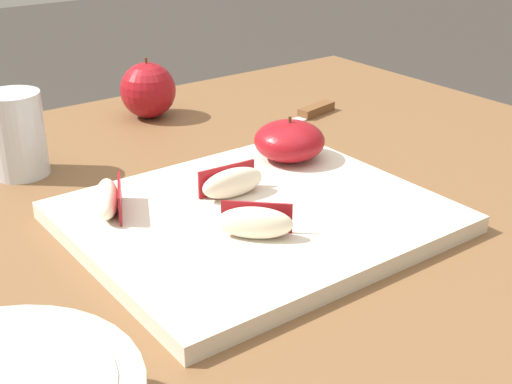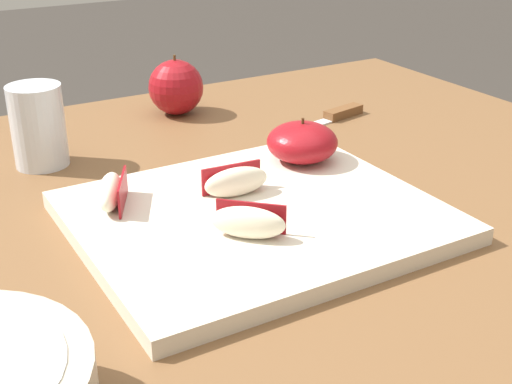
# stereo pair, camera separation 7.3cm
# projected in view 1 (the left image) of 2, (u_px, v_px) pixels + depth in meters

# --- Properties ---
(dining_table) EXTENTS (1.19, 0.97, 0.77)m
(dining_table) POSITION_uv_depth(u_px,v_px,m) (234.00, 298.00, 0.80)
(dining_table) COLOR brown
(dining_table) RESTS_ON ground_plane
(cutting_board) EXTENTS (0.37, 0.32, 0.02)m
(cutting_board) POSITION_uv_depth(u_px,v_px,m) (256.00, 217.00, 0.74)
(cutting_board) COLOR beige
(cutting_board) RESTS_ON dining_table
(apple_half_skin_up) EXTENTS (0.09, 0.09, 0.06)m
(apple_half_skin_up) POSITION_uv_depth(u_px,v_px,m) (289.00, 141.00, 0.86)
(apple_half_skin_up) COLOR maroon
(apple_half_skin_up) RESTS_ON cutting_board
(apple_wedge_near_knife) EXTENTS (0.08, 0.03, 0.03)m
(apple_wedge_near_knife) POSITION_uv_depth(u_px,v_px,m) (232.00, 182.00, 0.76)
(apple_wedge_near_knife) COLOR #F4EACC
(apple_wedge_near_knife) RESTS_ON cutting_board
(apple_wedge_front) EXTENTS (0.07, 0.07, 0.03)m
(apple_wedge_front) POSITION_uv_depth(u_px,v_px,m) (255.00, 222.00, 0.67)
(apple_wedge_front) COLOR #F4EACC
(apple_wedge_front) RESTS_ON cutting_board
(apple_wedge_middle) EXTENTS (0.06, 0.08, 0.03)m
(apple_wedge_middle) POSITION_uv_depth(u_px,v_px,m) (108.00, 198.00, 0.72)
(apple_wedge_middle) COLOR #F4EACC
(apple_wedge_middle) RESTS_ON cutting_board
(paring_knife) EXTENTS (0.16, 0.05, 0.01)m
(paring_knife) POSITION_uv_depth(u_px,v_px,m) (311.00, 112.00, 1.07)
(paring_knife) COLOR silver
(paring_knife) RESTS_ON dining_table
(whole_apple_red_delicious) EXTENTS (0.08, 0.08, 0.09)m
(whole_apple_red_delicious) POSITION_uv_depth(u_px,v_px,m) (148.00, 90.00, 1.06)
(whole_apple_red_delicious) COLOR maroon
(whole_apple_red_delicious) RESTS_ON dining_table
(drinking_glass_water) EXTENTS (0.07, 0.07, 0.10)m
(drinking_glass_water) POSITION_uv_depth(u_px,v_px,m) (17.00, 134.00, 0.85)
(drinking_glass_water) COLOR silver
(drinking_glass_water) RESTS_ON dining_table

